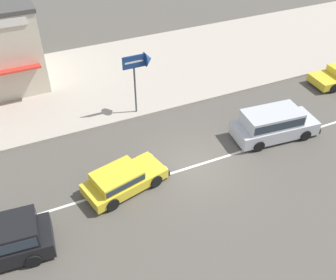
{
  "coord_description": "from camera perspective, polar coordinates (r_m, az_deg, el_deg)",
  "views": [
    {
      "loc": [
        -6.96,
        -12.27,
        12.72
      ],
      "look_at": [
        -0.78,
        1.45,
        0.8
      ],
      "focal_mm": 42.0,
      "sensor_mm": 36.0,
      "label": 1
    }
  ],
  "objects": [
    {
      "name": "ground_plane",
      "position": [
        19.0,
        3.96,
        -3.77
      ],
      "size": [
        160.0,
        160.0,
        0.0
      ],
      "primitive_type": "plane",
      "color": "#544F47"
    },
    {
      "name": "lane_centre_stripe",
      "position": [
        19.0,
        3.96,
        -3.76
      ],
      "size": [
        50.4,
        0.14,
        0.01
      ],
      "primitive_type": "cube",
      "color": "silver",
      "rests_on": "ground"
    },
    {
      "name": "kerb_strip",
      "position": [
        26.4,
        -6.01,
        9.54
      ],
      "size": [
        68.0,
        10.0,
        0.15
      ],
      "primitive_type": "cube",
      "color": "#ADA393",
      "rests_on": "ground"
    },
    {
      "name": "hatchback_yellow_1",
      "position": [
        17.56,
        -6.67,
        -5.65
      ],
      "size": [
        4.06,
        2.44,
        1.1
      ],
      "color": "yellow",
      "rests_on": "ground"
    },
    {
      "name": "minivan_silver_2",
      "position": [
        20.96,
        15.05,
        2.37
      ],
      "size": [
        4.63,
        2.18,
        1.56
      ],
      "color": "#B7BABF",
      "rests_on": "ground"
    },
    {
      "name": "arrow_signboard",
      "position": [
        21.07,
        -3.45,
        11.17
      ],
      "size": [
        1.62,
        0.77,
        3.51
      ],
      "color": "#4C4C51",
      "rests_on": "kerb_strip"
    }
  ]
}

